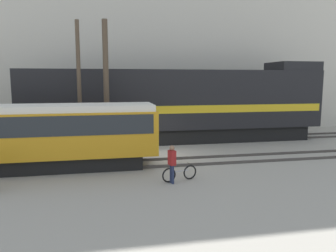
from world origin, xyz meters
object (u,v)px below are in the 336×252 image
Objects in this scene: bicycle at (180,174)px; person at (172,161)px; freight_locomotive at (178,105)px; streetcar at (25,134)px; utility_pole_left at (79,89)px; utility_pole_center at (106,88)px.

person reaches higher than bicycle.
bicycle is at bearing -102.69° from freight_locomotive.
freight_locomotive is at bearing 33.67° from streetcar.
bicycle is (6.71, -2.95, -1.45)m from streetcar.
utility_pole_left reaches higher than freight_locomotive.
utility_pole_center is at bearing 0.00° from utility_pole_left.
streetcar is 7.48m from bicycle.
utility_pole_center is at bearing -149.27° from freight_locomotive.
utility_pole_left reaches higher than bicycle.
person is 0.21× the size of utility_pole_left.
utility_pole_center is at bearing 116.35° from bicycle.
utility_pole_center is (3.82, 2.89, 2.01)m from streetcar.
utility_pole_center reaches higher than bicycle.
utility_pole_center is at bearing 112.35° from person.
utility_pole_left reaches higher than streetcar.
freight_locomotive reaches higher than bicycle.
utility_pole_left is at bearing 123.17° from person.
bicycle is 7.39m from utility_pole_center.
streetcar is 7.14m from person.
freight_locomotive reaches higher than person.
streetcar is 5.19m from utility_pole_center.
utility_pole_center reaches higher than freight_locomotive.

